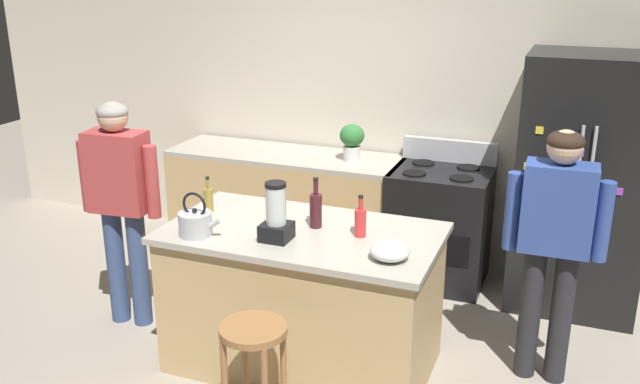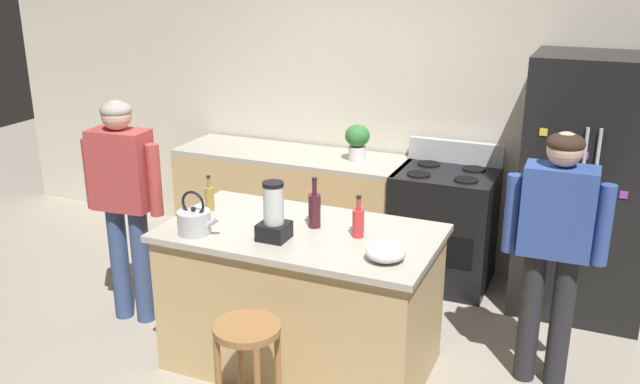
# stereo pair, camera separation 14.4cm
# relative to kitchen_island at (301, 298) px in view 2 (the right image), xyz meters

# --- Properties ---
(ground_plane) EXTENTS (14.00, 14.00, 0.00)m
(ground_plane) POSITION_rel_kitchen_island_xyz_m (0.00, 0.00, -0.46)
(ground_plane) COLOR #9E9384
(back_wall) EXTENTS (8.00, 0.10, 2.70)m
(back_wall) POSITION_rel_kitchen_island_xyz_m (0.00, 1.95, 0.89)
(back_wall) COLOR beige
(back_wall) RESTS_ON ground_plane
(kitchen_island) EXTENTS (1.67, 0.92, 0.92)m
(kitchen_island) POSITION_rel_kitchen_island_xyz_m (0.00, 0.00, 0.00)
(kitchen_island) COLOR tan
(kitchen_island) RESTS_ON ground_plane
(back_counter_run) EXTENTS (2.00, 0.64, 0.92)m
(back_counter_run) POSITION_rel_kitchen_island_xyz_m (-0.80, 1.55, -0.00)
(back_counter_run) COLOR tan
(back_counter_run) RESTS_ON ground_plane
(refrigerator) EXTENTS (0.90, 0.73, 1.88)m
(refrigerator) POSITION_rel_kitchen_island_xyz_m (1.56, 1.50, 0.48)
(refrigerator) COLOR black
(refrigerator) RESTS_ON ground_plane
(stove_range) EXTENTS (0.76, 0.65, 1.10)m
(stove_range) POSITION_rel_kitchen_island_xyz_m (0.54, 1.52, 0.01)
(stove_range) COLOR black
(stove_range) RESTS_ON ground_plane
(person_by_island_left) EXTENTS (0.60, 0.26, 1.60)m
(person_by_island_left) POSITION_rel_kitchen_island_xyz_m (-1.36, 0.06, 0.51)
(person_by_island_left) COLOR #384C7A
(person_by_island_left) RESTS_ON ground_plane
(person_by_sink_right) EXTENTS (0.59, 0.23, 1.59)m
(person_by_sink_right) POSITION_rel_kitchen_island_xyz_m (1.44, 0.40, 0.50)
(person_by_sink_right) COLOR #26262B
(person_by_sink_right) RESTS_ON ground_plane
(bar_stool) EXTENTS (0.36, 0.36, 0.67)m
(bar_stool) POSITION_rel_kitchen_island_xyz_m (0.03, -0.74, 0.05)
(bar_stool) COLOR #9E6B3D
(bar_stool) RESTS_ON ground_plane
(potted_plant) EXTENTS (0.20, 0.20, 0.30)m
(potted_plant) POSITION_rel_kitchen_island_xyz_m (-0.21, 1.55, 0.63)
(potted_plant) COLOR silver
(potted_plant) RESTS_ON back_counter_run
(blender_appliance) EXTENTS (0.17, 0.17, 0.35)m
(blender_appliance) POSITION_rel_kitchen_island_xyz_m (-0.08, -0.19, 0.61)
(blender_appliance) COLOR black
(blender_appliance) RESTS_ON kitchen_island
(bottle_vinegar) EXTENTS (0.06, 0.06, 0.24)m
(bottle_vinegar) POSITION_rel_kitchen_island_xyz_m (-0.69, 0.08, 0.55)
(bottle_vinegar) COLOR olive
(bottle_vinegar) RESTS_ON kitchen_island
(bottle_wine) EXTENTS (0.08, 0.08, 0.32)m
(bottle_wine) POSITION_rel_kitchen_island_xyz_m (0.06, 0.08, 0.58)
(bottle_wine) COLOR #471923
(bottle_wine) RESTS_ON kitchen_island
(bottle_soda) EXTENTS (0.07, 0.07, 0.26)m
(bottle_soda) POSITION_rel_kitchen_island_xyz_m (0.36, 0.04, 0.55)
(bottle_soda) COLOR red
(bottle_soda) RESTS_ON kitchen_island
(mixing_bowl) EXTENTS (0.22, 0.22, 0.10)m
(mixing_bowl) POSITION_rel_kitchen_island_xyz_m (0.61, -0.22, 0.51)
(mixing_bowl) COLOR white
(mixing_bowl) RESTS_ON kitchen_island
(tea_kettle) EXTENTS (0.28, 0.20, 0.27)m
(tea_kettle) POSITION_rel_kitchen_island_xyz_m (-0.56, -0.30, 0.54)
(tea_kettle) COLOR #B7BABF
(tea_kettle) RESTS_ON kitchen_island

